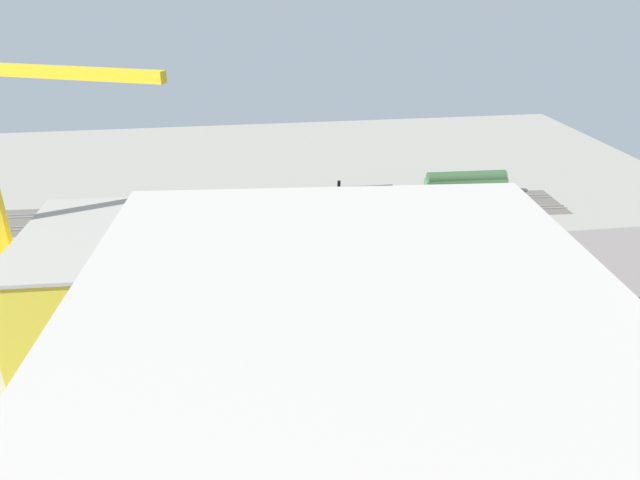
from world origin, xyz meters
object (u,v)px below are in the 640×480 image
Objects in this scene: parked_car_3 at (345,270)px; tower_crane at (12,196)px; parked_car_5 at (263,278)px; platform_canopy_near at (215,215)px; parked_car_0 at (459,263)px; traffic_light at (182,263)px; passenger_coach at (466,183)px; street_tree_1 at (378,231)px; street_tree_0 at (515,215)px; construction_building at (198,303)px; parked_car_2 at (381,269)px; locomotive at (366,194)px; parked_car_1 at (417,268)px; freight_coach_far at (178,210)px; box_truck_0 at (100,295)px; platform_canopy_far at (316,197)px; street_tree_2 at (479,223)px; parked_car_4 at (308,275)px.

tower_crane is at bearing 22.57° from parked_car_3.
platform_canopy_near is at bearing -69.40° from parked_car_5.
traffic_light is at bearing 1.13° from parked_car_0.
passenger_coach is at bearing -112.41° from parked_car_0.
street_tree_0 is at bearing -178.36° from street_tree_1.
construction_building is at bearing 88.55° from platform_canopy_near.
parked_car_3 is (6.06, -0.74, -0.07)m from parked_car_2.
locomotive is 50.11m from traffic_light.
parked_car_2 is (6.24, -0.25, 0.10)m from parked_car_1.
parked_car_1 is at bearing -163.01° from tower_crane.
street_tree_0 reaches higher than locomotive.
traffic_light reaches higher than parked_car_2.
platform_canopy_near is 47.74m from tower_crane.
platform_canopy_near is at bearing 143.22° from freight_coach_far.
freight_coach_far is 31.42m from box_truck_0.
parked_car_5 is (12.69, 27.02, -3.28)m from platform_canopy_far.
freight_coach_far reaches higher than platform_canopy_near.
traffic_light is at bearing 14.98° from street_tree_1.
passenger_coach reaches higher than freight_coach_far.
parked_car_3 is 13.94m from parked_car_5.
street_tree_1 reaches higher than parked_car_3.
parked_car_1 is 23.65m from street_tree_0.
construction_building is 6.28× the size of street_tree_1.
passenger_coach is 3.93× the size of parked_car_2.
tower_crane is at bearing 19.79° from street_tree_2.
street_tree_1 reaches higher than parked_car_1.
passenger_coach is 46.41m from parked_car_3.
street_tree_2 is at bearing -149.88° from parked_car_1.
freight_coach_far is at bearing -36.85° from parked_car_2.
street_tree_0 reaches higher than traffic_light.
parked_car_1 is 0.98× the size of parked_car_2.
parked_car_4 is 0.67× the size of traffic_light.
parked_car_2 is at bearing -178.80° from traffic_light.
street_tree_1 reaches higher than box_truck_0.
parked_car_1 is 0.12× the size of tower_crane.
platform_canopy_far is 9.52× the size of street_tree_2.
traffic_light is (52.41, 8.35, 0.13)m from street_tree_2.
parked_car_0 is 19.92m from parked_car_3.
parked_car_3 is 0.12× the size of construction_building.
street_tree_2 reaches higher than parked_car_0.
street_tree_2 is (-6.02, -7.44, 3.89)m from parked_car_0.
parked_car_1 is at bearing 175.42° from parked_car_3.
street_tree_2 is (-69.01, -24.84, -18.50)m from tower_crane.
passenger_coach is at bearing -150.71° from traffic_light.
traffic_light is at bearing -77.79° from construction_building.
platform_canopy_far is at bearing -65.45° from street_tree_1.
box_truck_0 is (9.90, 29.78, -1.48)m from freight_coach_far.
freight_coach_far is 3.92× the size of parked_car_2.
parked_car_0 is 0.91× the size of parked_car_4.
platform_canopy_far is 39.08m from street_tree_0.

